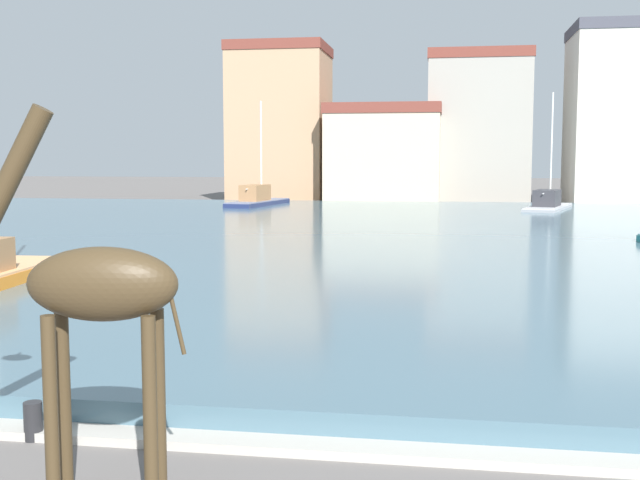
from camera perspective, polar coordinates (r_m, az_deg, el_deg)
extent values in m
cube|color=#476675|center=(34.79, 7.68, 0.21)|extent=(78.43, 50.06, 0.43)
cube|color=#ADA89E|center=(10.03, 3.59, -14.91)|extent=(78.43, 0.50, 0.12)
cylinder|color=#42331E|center=(8.75, -18.79, -11.72)|extent=(0.15, 0.15, 2.04)
cylinder|color=#42331E|center=(9.09, -17.94, -11.01)|extent=(0.15, 0.15, 2.04)
cylinder|color=#42331E|center=(8.46, -12.13, -12.14)|extent=(0.15, 0.15, 2.04)
cylinder|color=#42331E|center=(8.82, -11.53, -11.38)|extent=(0.15, 0.15, 2.04)
ellipsoid|color=#42331E|center=(8.47, -15.38, -3.08)|extent=(1.64, 0.80, 0.78)
cylinder|color=#42331E|center=(8.72, -21.78, 3.40)|extent=(1.09, 0.36, 1.74)
cylinder|color=#42331E|center=(8.34, -10.38, -5.36)|extent=(0.22, 0.08, 0.82)
ellipsoid|color=orange|center=(24.35, -19.50, -2.12)|extent=(1.60, 2.42, 0.71)
cube|color=#939399|center=(52.30, 16.10, 2.00)|extent=(3.95, 7.82, 0.59)
ellipsoid|color=#939399|center=(55.85, 16.68, 2.22)|extent=(2.41, 3.03, 0.56)
cube|color=#B1B1B5|center=(52.28, 16.11, 2.36)|extent=(3.87, 7.66, 0.06)
cube|color=#333338|center=(51.69, 16.02, 2.93)|extent=(2.04, 2.92, 1.03)
cylinder|color=silver|center=(52.76, 16.31, 6.26)|extent=(0.12, 0.12, 7.20)
cylinder|color=silver|center=(51.49, 16.00, 3.28)|extent=(0.80, 2.57, 0.08)
cube|color=navy|center=(54.56, -4.46, 2.43)|extent=(2.95, 7.78, 0.71)
ellipsoid|color=navy|center=(57.90, -3.11, 2.64)|extent=(2.03, 2.87, 0.68)
cube|color=slate|center=(54.53, -4.46, 2.83)|extent=(2.89, 7.62, 0.06)
cube|color=#9E7047|center=(53.98, -4.70, 3.41)|extent=(1.67, 2.82, 1.08)
cylinder|color=silver|center=(54.99, -4.27, 6.40)|extent=(0.12, 0.12, 6.85)
cylinder|color=silver|center=(53.79, -4.78, 3.72)|extent=(0.48, 2.64, 0.08)
cylinder|color=#232326|center=(11.09, -19.94, -12.15)|extent=(0.24, 0.24, 0.50)
cube|color=tan|center=(66.68, -2.87, 8.00)|extent=(7.76, 7.03, 12.18)
cube|color=brown|center=(67.23, -2.90, 13.53)|extent=(7.91, 7.17, 0.80)
cube|color=#C6B293|center=(63.11, 4.64, 5.76)|extent=(8.76, 7.35, 7.01)
cube|color=brown|center=(63.23, 4.67, 9.30)|extent=(8.93, 7.49, 0.80)
cube|color=gray|center=(65.50, 11.31, 7.55)|extent=(7.94, 5.95, 11.33)
cube|color=brown|center=(65.97, 11.42, 12.82)|extent=(8.10, 6.07, 0.80)
cube|color=beige|center=(64.32, 20.34, 7.98)|extent=(6.38, 7.32, 12.78)
cube|color=#42424C|center=(64.97, 20.56, 13.97)|extent=(6.51, 7.46, 0.80)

